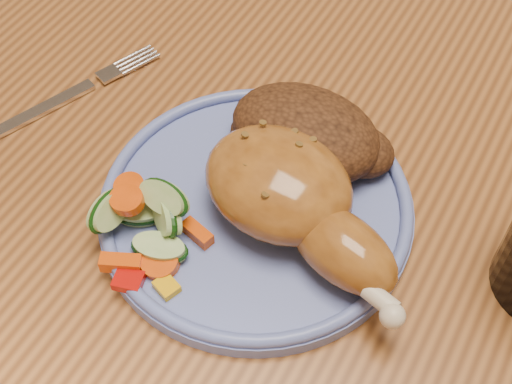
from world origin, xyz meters
TOP-DOWN VIEW (x-y plane):
  - dining_table at (0.00, 0.00)m, footprint 0.90×1.40m
  - plate at (-0.09, -0.11)m, footprint 0.24×0.24m
  - plate_rim at (-0.09, -0.11)m, footprint 0.24×0.24m
  - chicken_leg at (-0.06, -0.11)m, footprint 0.18×0.12m
  - rice_pilaf at (-0.08, -0.05)m, footprint 0.13×0.09m
  - vegetable_pile at (-0.15, -0.17)m, footprint 0.09×0.09m
  - fork at (-0.30, -0.09)m, footprint 0.07×0.15m

SIDE VIEW (x-z plane):
  - dining_table at x=0.00m, z-range 0.29..1.04m
  - fork at x=-0.30m, z-range 0.75..0.76m
  - plate at x=-0.09m, z-range 0.75..0.76m
  - plate_rim at x=-0.09m, z-range 0.76..0.77m
  - vegetable_pile at x=-0.15m, z-range 0.75..0.80m
  - rice_pilaf at x=-0.08m, z-range 0.76..0.81m
  - chicken_leg at x=-0.06m, z-range 0.76..0.82m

